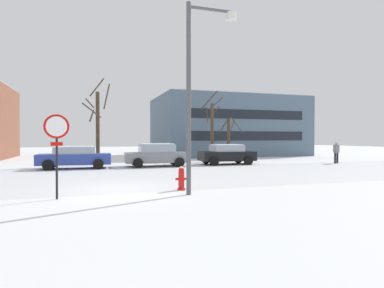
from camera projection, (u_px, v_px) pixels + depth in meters
The scene contains 13 objects.
ground_plane at pixel (117, 190), 12.00m from camera, with size 120.00×120.00×0.00m, color white.
road_surface at pixel (110, 177), 15.64m from camera, with size 80.00×9.65×0.00m.
stop_sign at pixel (57, 140), 10.11m from camera, with size 0.76×0.18×2.66m.
fire_hydrant at pixel (181, 178), 11.86m from camera, with size 0.44×0.30×0.88m.
street_lamp at pixel (197, 79), 10.92m from camera, with size 1.81×0.36×6.47m.
parked_car_blue at pixel (75, 157), 20.21m from camera, with size 4.44×2.14×1.41m.
parked_car_gray at pixel (157, 155), 21.79m from camera, with size 4.26×2.27×1.55m.
parked_car_black at pixel (227, 154), 23.50m from camera, with size 4.06×2.18×1.46m.
pedestrian_crossing at pixel (336, 151), 24.33m from camera, with size 0.46×0.45×1.63m.
tree_far_mid at pixel (229, 138), 27.17m from camera, with size 1.89×1.90×3.67m.
tree_far_right at pixel (98, 124), 23.13m from camera, with size 1.94×1.94×6.33m.
tree_far_left at pixel (212, 129), 26.21m from camera, with size 1.67×1.27×5.90m.
building_far_right at pixel (227, 126), 36.45m from camera, with size 15.67×10.10×6.46m.
Camera 1 is at (-1.01, -12.25, 1.92)m, focal length 30.20 mm.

